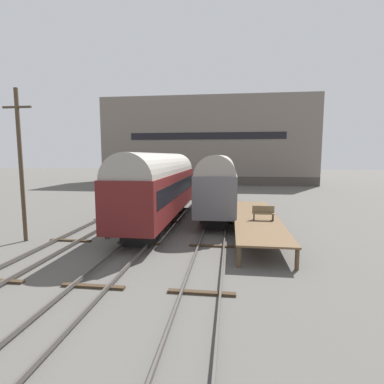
{
  "coord_description": "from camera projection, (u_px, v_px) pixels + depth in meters",
  "views": [
    {
      "loc": [
        5.37,
        -19.77,
        5.22
      ],
      "look_at": [
        2.17,
        4.9,
        2.2
      ],
      "focal_mm": 28.0,
      "sensor_mm": 36.0,
      "label": 1
    }
  ],
  "objects": [
    {
      "name": "station_platform",
      "position": [
        256.0,
        218.0,
        20.39
      ],
      "size": [
        2.93,
        13.69,
        1.1
      ],
      "color": "brown",
      "rests_on": "ground"
    },
    {
      "name": "track_left",
      "position": [
        93.0,
        227.0,
        21.31
      ],
      "size": [
        2.6,
        60.0,
        0.26
      ],
      "color": "#4C4742",
      "rests_on": "ground"
    },
    {
      "name": "utility_pole",
      "position": [
        21.0,
        164.0,
        17.88
      ],
      "size": [
        1.8,
        0.24,
        9.14
      ],
      "color": "#473828",
      "rests_on": "ground"
    },
    {
      "name": "warehouse_building",
      "position": [
        209.0,
        142.0,
        58.41
      ],
      "size": [
        39.06,
        11.69,
        15.81
      ],
      "color": "#46403A",
      "rests_on": "ground"
    },
    {
      "name": "person_worker",
      "position": [
        107.0,
        223.0,
        18.86
      ],
      "size": [
        0.32,
        0.32,
        1.68
      ],
      "color": "#282833",
      "rests_on": "ground"
    },
    {
      "name": "track_middle",
      "position": [
        152.0,
        229.0,
        20.76
      ],
      "size": [
        2.6,
        60.0,
        0.26
      ],
      "color": "#4C4742",
      "rests_on": "ground"
    },
    {
      "name": "train_car_maroon",
      "position": [
        160.0,
        184.0,
        22.86
      ],
      "size": [
        3.14,
        15.59,
        5.42
      ],
      "color": "black",
      "rests_on": "ground"
    },
    {
      "name": "bench",
      "position": [
        263.0,
        212.0,
        19.26
      ],
      "size": [
        1.4,
        0.4,
        0.91
      ],
      "color": "brown",
      "rests_on": "station_platform"
    },
    {
      "name": "track_right",
      "position": [
        214.0,
        231.0,
        20.2
      ],
      "size": [
        2.6,
        60.0,
        0.26
      ],
      "color": "#4C4742",
      "rests_on": "ground"
    },
    {
      "name": "ground_plane",
      "position": [
        152.0,
        231.0,
        20.77
      ],
      "size": [
        200.0,
        200.0,
        0.0
      ],
      "primitive_type": "plane",
      "color": "#56544F"
    },
    {
      "name": "train_car_grey",
      "position": [
        219.0,
        180.0,
        27.05
      ],
      "size": [
        2.97,
        15.95,
        5.27
      ],
      "color": "black",
      "rests_on": "ground"
    }
  ]
}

